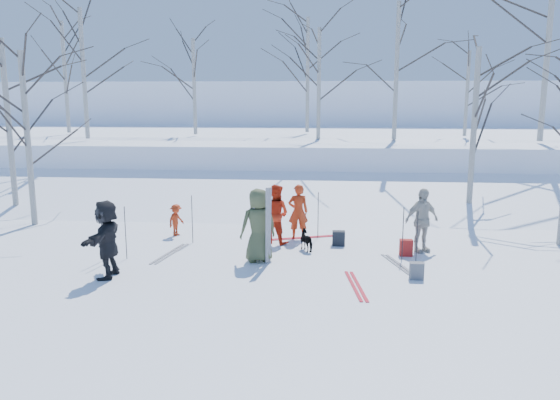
# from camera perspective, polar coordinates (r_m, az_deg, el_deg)

# --- Properties ---
(ground) EXTENTS (120.00, 120.00, 0.00)m
(ground) POSITION_cam_1_polar(r_m,az_deg,el_deg) (13.35, -0.56, -6.69)
(ground) COLOR white
(ground) RESTS_ON ground
(snow_ramp) EXTENTS (70.00, 9.49, 4.12)m
(snow_ramp) POSITION_cam_1_polar(r_m,az_deg,el_deg) (20.09, 1.35, -0.32)
(snow_ramp) COLOR white
(snow_ramp) RESTS_ON ground
(snow_plateau) EXTENTS (70.00, 18.00, 2.20)m
(snow_plateau) POSITION_cam_1_polar(r_m,az_deg,el_deg) (29.86, 2.56, 4.94)
(snow_plateau) COLOR white
(snow_plateau) RESTS_ON ground
(far_hill) EXTENTS (90.00, 30.00, 6.00)m
(far_hill) POSITION_cam_1_polar(r_m,az_deg,el_deg) (50.74, 3.58, 8.43)
(far_hill) COLOR white
(far_hill) RESTS_ON ground
(skier_olive_center) EXTENTS (1.04, 0.87, 1.82)m
(skier_olive_center) POSITION_cam_1_polar(r_m,az_deg,el_deg) (13.34, -2.28, -2.66)
(skier_olive_center) COLOR #424A2C
(skier_olive_center) RESTS_ON ground
(skier_red_north) EXTENTS (0.63, 0.47, 1.58)m
(skier_red_north) POSITION_cam_1_polar(r_m,az_deg,el_deg) (15.49, 1.91, -1.23)
(skier_red_north) COLOR #AD2E10
(skier_red_north) RESTS_ON ground
(skier_redor_behind) EXTENTS (1.00, 0.92, 1.65)m
(skier_redor_behind) POSITION_cam_1_polar(r_m,az_deg,el_deg) (15.03, -0.46, -1.47)
(skier_redor_behind) COLOR red
(skier_redor_behind) RESTS_ON ground
(skier_red_seated) EXTENTS (0.56, 0.69, 0.93)m
(skier_red_seated) POSITION_cam_1_polar(r_m,az_deg,el_deg) (16.20, -10.80, -2.06)
(skier_red_seated) COLOR #AD2E10
(skier_red_seated) RESTS_ON ground
(skier_cream_east) EXTENTS (1.07, 0.82, 1.69)m
(skier_cream_east) POSITION_cam_1_polar(r_m,az_deg,el_deg) (14.64, 14.59, -2.07)
(skier_cream_east) COLOR beige
(skier_cream_east) RESTS_ON ground
(skier_grey_west) EXTENTS (0.52, 1.64, 1.76)m
(skier_grey_west) POSITION_cam_1_polar(r_m,az_deg,el_deg) (12.78, -17.66, -3.89)
(skier_grey_west) COLOR black
(skier_grey_west) RESTS_ON ground
(dog) EXTENTS (0.60, 0.71, 0.55)m
(dog) POSITION_cam_1_polar(r_m,az_deg,el_deg) (14.44, 2.92, -4.22)
(dog) COLOR black
(dog) RESTS_ON ground
(upright_ski_left) EXTENTS (0.10, 0.17, 1.90)m
(upright_ski_left) POSITION_cam_1_polar(r_m,az_deg,el_deg) (13.05, -1.37, -2.77)
(upright_ski_left) COLOR silver
(upright_ski_left) RESTS_ON ground
(upright_ski_right) EXTENTS (0.13, 0.23, 1.89)m
(upright_ski_right) POSITION_cam_1_polar(r_m,az_deg,el_deg) (13.13, -1.09, -2.69)
(upright_ski_right) COLOR silver
(upright_ski_right) RESTS_ON ground
(ski_pair_a) EXTENTS (0.84, 1.97, 0.02)m
(ski_pair_a) POSITION_cam_1_polar(r_m,az_deg,el_deg) (14.46, -11.42, -5.50)
(ski_pair_a) COLOR silver
(ski_pair_a) RESTS_ON ground
(ski_pair_b) EXTENTS (1.23, 2.01, 0.02)m
(ski_pair_b) POSITION_cam_1_polar(r_m,az_deg,el_deg) (13.49, 12.38, -6.72)
(ski_pair_b) COLOR silver
(ski_pair_b) RESTS_ON ground
(ski_pair_c) EXTENTS (1.39, 2.03, 0.02)m
(ski_pair_c) POSITION_cam_1_polar(r_m,az_deg,el_deg) (15.73, 2.27, -3.96)
(ski_pair_c) COLOR red
(ski_pair_c) RESTS_ON ground
(ski_pair_d) EXTENTS (0.68, 1.95, 0.02)m
(ski_pair_d) POSITION_cam_1_polar(r_m,az_deg,el_deg) (11.95, 7.94, -8.87)
(ski_pair_d) COLOR red
(ski_pair_d) RESTS_ON ground
(ski_pole_a) EXTENTS (0.02, 0.02, 1.34)m
(ski_pole_a) POSITION_cam_1_polar(r_m,az_deg,el_deg) (14.10, -15.84, -3.33)
(ski_pole_a) COLOR black
(ski_pole_a) RESTS_ON ground
(ski_pole_b) EXTENTS (0.02, 0.02, 1.34)m
(ski_pole_b) POSITION_cam_1_polar(r_m,az_deg,el_deg) (14.12, -18.10, -3.44)
(ski_pole_b) COLOR black
(ski_pole_b) RESTS_ON ground
(ski_pole_c) EXTENTS (0.02, 0.02, 1.34)m
(ski_pole_c) POSITION_cam_1_polar(r_m,az_deg,el_deg) (13.81, 12.71, -3.48)
(ski_pole_c) COLOR black
(ski_pole_c) RESTS_ON ground
(ski_pole_d) EXTENTS (0.02, 0.02, 1.34)m
(ski_pole_d) POSITION_cam_1_polar(r_m,az_deg,el_deg) (15.63, 4.00, -1.59)
(ski_pole_d) COLOR black
(ski_pole_d) RESTS_ON ground
(ski_pole_e) EXTENTS (0.02, 0.02, 1.34)m
(ski_pole_e) POSITION_cam_1_polar(r_m,az_deg,el_deg) (13.93, -17.65, -3.60)
(ski_pole_e) COLOR black
(ski_pole_e) RESTS_ON ground
(ski_pole_f) EXTENTS (0.02, 0.02, 1.34)m
(ski_pole_f) POSITION_cam_1_polar(r_m,az_deg,el_deg) (15.26, -9.16, -2.01)
(ski_pole_f) COLOR black
(ski_pole_f) RESTS_ON ground
(ski_pole_g) EXTENTS (0.02, 0.02, 1.34)m
(ski_pole_g) POSITION_cam_1_polar(r_m,az_deg,el_deg) (13.50, 14.11, -3.87)
(ski_pole_g) COLOR black
(ski_pole_g) RESTS_ON ground
(backpack_red) EXTENTS (0.32, 0.22, 0.42)m
(backpack_red) POSITION_cam_1_polar(r_m,az_deg,el_deg) (14.33, 13.04, -4.88)
(backpack_red) COLOR #A31C19
(backpack_red) RESTS_ON ground
(backpack_grey) EXTENTS (0.30, 0.20, 0.38)m
(backpack_grey) POSITION_cam_1_polar(r_m,az_deg,el_deg) (12.60, 14.09, -7.19)
(backpack_grey) COLOR #56575D
(backpack_grey) RESTS_ON ground
(backpack_dark) EXTENTS (0.34, 0.24, 0.40)m
(backpack_dark) POSITION_cam_1_polar(r_m,az_deg,el_deg) (15.00, 6.14, -4.00)
(backpack_dark) COLOR black
(backpack_dark) RESTS_ON ground
(birch_plateau_a) EXTENTS (4.46, 4.46, 5.52)m
(birch_plateau_a) POSITION_cam_1_polar(r_m,az_deg,el_deg) (30.23, -21.53, 11.81)
(birch_plateau_a) COLOR silver
(birch_plateau_a) RESTS_ON snow_plateau
(birch_plateau_b) EXTENTS (3.32, 3.32, 3.89)m
(birch_plateau_b) POSITION_cam_1_polar(r_m,az_deg,el_deg) (27.15, 18.96, 10.46)
(birch_plateau_b) COLOR silver
(birch_plateau_b) RESTS_ON snow_plateau
(birch_plateau_c) EXTENTS (4.63, 4.63, 5.76)m
(birch_plateau_c) POSITION_cam_1_polar(r_m,az_deg,el_deg) (28.67, 2.91, 12.86)
(birch_plateau_c) COLOR silver
(birch_plateau_c) RESTS_ON snow_plateau
(birch_plateau_d) EXTENTS (3.88, 3.88, 4.69)m
(birch_plateau_d) POSITION_cam_1_polar(r_m,az_deg,el_deg) (23.99, 4.09, 12.00)
(birch_plateau_d) COLOR silver
(birch_plateau_d) RESTS_ON snow_plateau
(birch_plateau_e) EXTENTS (3.78, 3.78, 4.55)m
(birch_plateau_e) POSITION_cam_1_polar(r_m,az_deg,el_deg) (27.21, -8.95, 11.59)
(birch_plateau_e) COLOR silver
(birch_plateau_e) RESTS_ON snow_plateau
(birch_plateau_f) EXTENTS (4.47, 4.47, 5.53)m
(birch_plateau_f) POSITION_cam_1_polar(r_m,az_deg,el_deg) (25.59, -19.82, 12.26)
(birch_plateau_f) COLOR silver
(birch_plateau_f) RESTS_ON snow_plateau
(birch_plateau_g) EXTENTS (6.38, 6.38, 8.26)m
(birch_plateau_g) POSITION_cam_1_polar(r_m,az_deg,el_deg) (25.16, 26.27, 14.96)
(birch_plateau_g) COLOR silver
(birch_plateau_g) RESTS_ON snow_plateau
(birch_plateau_h) EXTENTS (4.58, 4.58, 5.68)m
(birch_plateau_h) POSITION_cam_1_polar(r_m,az_deg,el_deg) (24.06, 12.08, 12.97)
(birch_plateau_h) COLOR silver
(birch_plateau_h) RESTS_ON snow_plateau
(birch_edge_a) EXTENTS (4.37, 4.37, 5.38)m
(birch_edge_a) POSITION_cam_1_polar(r_m,az_deg,el_deg) (18.68, -24.87, 5.72)
(birch_edge_a) COLOR silver
(birch_edge_a) RESTS_ON ground
(birch_edge_d) EXTENTS (4.74, 4.74, 5.92)m
(birch_edge_d) POSITION_cam_1_polar(r_m,az_deg,el_deg) (20.82, -26.47, 6.75)
(birch_edge_d) COLOR silver
(birch_edge_d) RESTS_ON ground
(birch_edge_e) EXTENTS (4.51, 4.51, 5.59)m
(birch_edge_e) POSITION_cam_1_polar(r_m,az_deg,el_deg) (19.12, 19.57, 6.50)
(birch_edge_e) COLOR silver
(birch_edge_e) RESTS_ON ground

